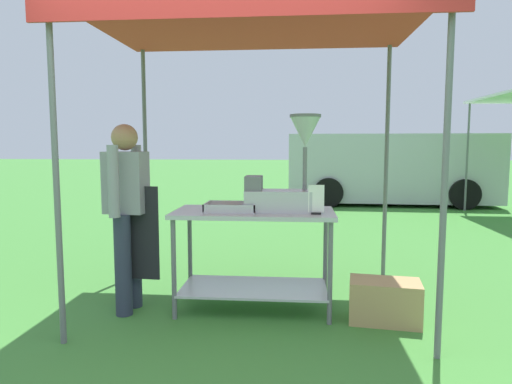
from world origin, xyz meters
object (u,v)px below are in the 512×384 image
at_px(van_silver, 389,168).
at_px(menu_sign, 316,202).
at_px(donut_fryer, 286,176).
at_px(vendor, 127,208).
at_px(supply_crate, 385,301).
at_px(donut_cart, 254,239).
at_px(stall_canopy, 255,29).
at_px(donut_tray, 232,209).

bearing_deg(van_silver, menu_sign, -105.62).
height_order(donut_fryer, vendor, donut_fryer).
bearing_deg(supply_crate, donut_cart, 169.86).
relative_size(stall_canopy, vendor, 1.76).
relative_size(stall_canopy, donut_tray, 6.53).
bearing_deg(donut_cart, menu_sign, -16.72).
height_order(donut_cart, donut_fryer, donut_fryer).
relative_size(donut_fryer, supply_crate, 1.36).
bearing_deg(menu_sign, supply_crate, -3.78).
relative_size(donut_tray, vendor, 0.27).
bearing_deg(van_silver, vendor, -116.08).
xyz_separation_m(donut_tray, donut_fryer, (0.46, 0.02, 0.28)).
xyz_separation_m(donut_cart, donut_fryer, (0.27, -0.03, 0.56)).
xyz_separation_m(donut_fryer, supply_crate, (0.81, -0.17, -1.01)).
distance_m(donut_fryer, vendor, 1.37).
xyz_separation_m(donut_fryer, vendor, (-1.34, -0.10, -0.27)).
distance_m(menu_sign, van_silver, 7.96).
bearing_deg(stall_canopy, vendor, -168.05).
bearing_deg(vendor, supply_crate, -1.75).
distance_m(donut_cart, donut_tray, 0.34).
bearing_deg(menu_sign, donut_tray, 171.12).
xyz_separation_m(donut_fryer, menu_sign, (0.25, -0.13, -0.20)).
bearing_deg(menu_sign, donut_cart, 163.28).
bearing_deg(menu_sign, donut_fryer, 152.39).
relative_size(stall_canopy, donut_fryer, 3.49).
distance_m(vendor, van_silver, 8.51).
xyz_separation_m(donut_cart, menu_sign, (0.52, -0.16, 0.36)).
bearing_deg(donut_cart, van_silver, 70.46).
distance_m(stall_canopy, van_silver, 8.03).
bearing_deg(donut_fryer, vendor, -175.64).
bearing_deg(vendor, donut_fryer, 4.36).
distance_m(menu_sign, supply_crate, 0.98).
bearing_deg(donut_tray, menu_sign, -8.88).
bearing_deg(donut_fryer, stall_canopy, 155.33).
height_order(donut_tray, donut_fryer, donut_fryer).
bearing_deg(stall_canopy, supply_crate, -15.12).
bearing_deg(stall_canopy, donut_fryer, -24.67).
relative_size(stall_canopy, van_silver, 0.58).
xyz_separation_m(donut_fryer, van_silver, (2.40, 7.54, -0.30)).
relative_size(menu_sign, supply_crate, 0.40).
height_order(stall_canopy, donut_cart, stall_canopy).
distance_m(donut_fryer, supply_crate, 1.31).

